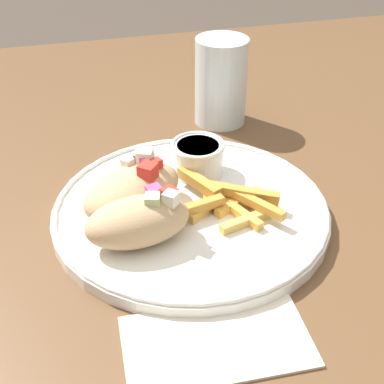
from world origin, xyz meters
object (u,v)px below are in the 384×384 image
sauce_ramekin (198,156)px  water_glass (221,85)px  plate (192,210)px  pita_sandwich_near (139,221)px  fries_pile (228,201)px  pita_sandwich_far (133,190)px

sauce_ramekin → water_glass: size_ratio=0.53×
plate → sauce_ramekin: (0.03, 0.07, 0.03)m
pita_sandwich_near → water_glass: size_ratio=0.90×
fries_pile → water_glass: bearing=74.4°
pita_sandwich_near → fries_pile: size_ratio=0.92×
pita_sandwich_near → water_glass: bearing=51.8°
plate → pita_sandwich_near: (-0.07, -0.04, 0.03)m
pita_sandwich_far → fries_pile: 0.11m
plate → pita_sandwich_far: (-0.06, 0.01, 0.03)m
fries_pile → sauce_ramekin: size_ratio=1.87×
plate → sauce_ramekin: size_ratio=4.71×
sauce_ramekin → water_glass: 0.17m
sauce_ramekin → pita_sandwich_near: bearing=-130.2°
pita_sandwich_far → pita_sandwich_near: bearing=-123.9°
fries_pile → sauce_ramekin: 0.08m
pita_sandwich_near → fries_pile: bearing=9.9°
pita_sandwich_near → sauce_ramekin: pita_sandwich_near is taller
plate → pita_sandwich_far: 0.07m
plate → water_glass: water_glass is taller
plate → fries_pile: size_ratio=2.52×
fries_pile → water_glass: water_glass is taller
pita_sandwich_far → sauce_ramekin: 0.11m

